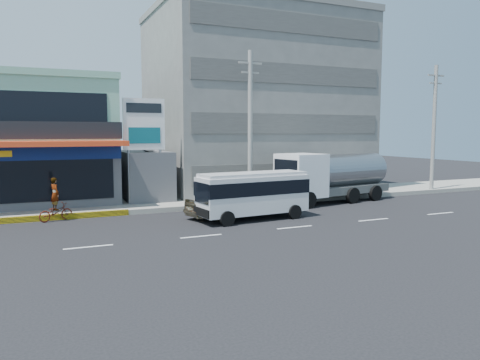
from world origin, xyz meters
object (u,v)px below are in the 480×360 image
at_px(billboard, 144,130).
at_px(tanker_truck, 330,176).
at_px(shop_building, 14,145).
at_px(concrete_building, 255,106).
at_px(satellite_dish, 146,151).
at_px(utility_pole_far, 434,128).
at_px(sedan, 226,202).
at_px(motorcycle_rider, 55,207).
at_px(minibus, 253,192).
at_px(utility_pole_near, 250,127).

relative_size(billboard, tanker_truck, 0.77).
xyz_separation_m(shop_building, concrete_building, (18.00, 1.05, 3.00)).
relative_size(satellite_dish, utility_pole_far, 0.15).
height_order(sedan, motorcycle_rider, motorcycle_rider).
bearing_deg(motorcycle_rider, minibus, -21.88).
height_order(satellite_dish, utility_pole_near, utility_pole_near).
distance_m(utility_pole_far, sedan, 19.73).
height_order(utility_pole_far, minibus, utility_pole_far).
height_order(satellite_dish, minibus, satellite_dish).
bearing_deg(sedan, shop_building, 30.36).
xyz_separation_m(concrete_building, utility_pole_near, (-4.00, -7.60, -1.85)).
distance_m(satellite_dish, minibus, 9.34).
xyz_separation_m(satellite_dish, billboard, (-0.50, -1.80, 1.35)).
distance_m(concrete_building, utility_pole_near, 8.79).
height_order(minibus, motorcycle_rider, minibus).
bearing_deg(billboard, sedan, -54.47).
xyz_separation_m(utility_pole_near, motorcycle_rider, (-11.94, -0.60, -4.37)).
distance_m(shop_building, satellite_dish, 8.54).
bearing_deg(satellite_dish, concrete_building, 21.80).
bearing_deg(minibus, tanker_truck, 25.45).
relative_size(concrete_building, motorcycle_rider, 6.75).
distance_m(shop_building, billboard, 8.92).
bearing_deg(minibus, utility_pole_far, 14.32).
height_order(utility_pole_near, sedan, utility_pole_near).
bearing_deg(minibus, utility_pole_near, 66.48).
bearing_deg(utility_pole_far, tanker_truck, -174.70).
xyz_separation_m(concrete_building, utility_pole_far, (12.00, -7.60, -1.85)).
bearing_deg(motorcycle_rider, satellite_dish, 35.24).
relative_size(shop_building, minibus, 1.95).
relative_size(tanker_truck, motorcycle_rider, 3.76).
bearing_deg(minibus, billboard, 125.14).
height_order(utility_pole_near, motorcycle_rider, utility_pole_near).
height_order(billboard, minibus, billboard).
relative_size(utility_pole_near, utility_pole_far, 1.00).
bearing_deg(utility_pole_near, concrete_building, 62.24).
bearing_deg(minibus, concrete_building, 63.80).
relative_size(utility_pole_near, sedan, 2.04).
bearing_deg(billboard, concrete_building, 28.92).
bearing_deg(sedan, minibus, -164.57).
height_order(billboard, tanker_truck, billboard).
bearing_deg(shop_building, billboard, -32.32).
distance_m(satellite_dish, sedan, 7.84).
bearing_deg(satellite_dish, sedan, -65.89).
bearing_deg(tanker_truck, utility_pole_near, 170.31).
xyz_separation_m(utility_pole_far, motorcycle_rider, (-27.94, -0.60, -4.37)).
bearing_deg(utility_pole_far, concrete_building, 147.65).
distance_m(satellite_dish, motorcycle_rider, 7.80).
xyz_separation_m(shop_building, billboard, (7.50, -4.75, 0.93)).
bearing_deg(shop_building, utility_pole_far, -12.31).
xyz_separation_m(shop_building, minibus, (12.00, -11.14, -2.44)).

